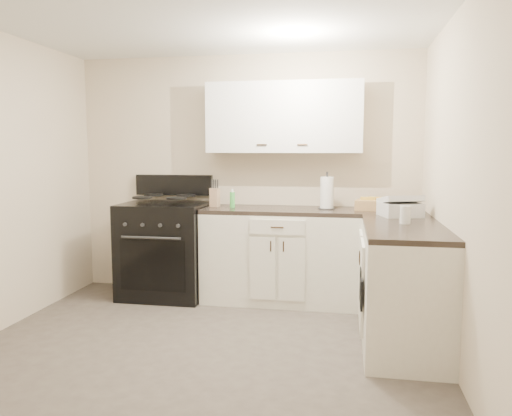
% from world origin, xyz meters
% --- Properties ---
extents(floor, '(3.60, 3.60, 0.00)m').
position_xyz_m(floor, '(0.00, 0.00, 0.00)').
color(floor, '#473F38').
rests_on(floor, ground).
extents(ceiling, '(3.60, 3.60, 0.00)m').
position_xyz_m(ceiling, '(0.00, 0.00, 2.50)').
color(ceiling, white).
rests_on(ceiling, wall_back).
extents(wall_back, '(3.60, 0.00, 3.60)m').
position_xyz_m(wall_back, '(0.00, 1.80, 1.25)').
color(wall_back, beige).
rests_on(wall_back, ground).
extents(wall_right, '(0.00, 3.60, 3.60)m').
position_xyz_m(wall_right, '(1.80, 0.00, 1.25)').
color(wall_right, beige).
rests_on(wall_right, ground).
extents(wall_front, '(3.60, 0.00, 3.60)m').
position_xyz_m(wall_front, '(0.00, -1.80, 1.25)').
color(wall_front, beige).
rests_on(wall_front, ground).
extents(base_cabinets_back, '(1.55, 0.60, 0.90)m').
position_xyz_m(base_cabinets_back, '(0.43, 1.50, 0.45)').
color(base_cabinets_back, white).
rests_on(base_cabinets_back, floor).
extents(base_cabinets_right, '(0.60, 1.90, 0.90)m').
position_xyz_m(base_cabinets_right, '(1.50, 0.85, 0.45)').
color(base_cabinets_right, white).
rests_on(base_cabinets_right, floor).
extents(countertop_back, '(1.55, 0.60, 0.04)m').
position_xyz_m(countertop_back, '(0.43, 1.50, 0.92)').
color(countertop_back, black).
rests_on(countertop_back, base_cabinets_back).
extents(countertop_right, '(0.60, 1.90, 0.04)m').
position_xyz_m(countertop_right, '(1.50, 0.85, 0.92)').
color(countertop_right, black).
rests_on(countertop_right, base_cabinets_right).
extents(upper_cabinets, '(1.55, 0.30, 0.70)m').
position_xyz_m(upper_cabinets, '(0.43, 1.65, 1.84)').
color(upper_cabinets, white).
rests_on(upper_cabinets, wall_back).
extents(stove, '(0.85, 0.73, 1.03)m').
position_xyz_m(stove, '(-0.79, 1.48, 0.46)').
color(stove, black).
rests_on(stove, floor).
extents(knife_block, '(0.10, 0.09, 0.19)m').
position_xyz_m(knife_block, '(-0.27, 1.54, 1.03)').
color(knife_block, tan).
rests_on(knife_block, countertop_back).
extents(paper_towel, '(0.16, 0.16, 0.32)m').
position_xyz_m(paper_towel, '(0.87, 1.54, 1.10)').
color(paper_towel, white).
rests_on(paper_towel, countertop_back).
extents(soap_bottle, '(0.06, 0.06, 0.16)m').
position_xyz_m(soap_bottle, '(-0.08, 1.49, 1.02)').
color(soap_bottle, green).
rests_on(soap_bottle, countertop_back).
extents(wicker_basket, '(0.33, 0.25, 0.10)m').
position_xyz_m(wicker_basket, '(1.30, 1.51, 0.99)').
color(wicker_basket, '#AD7C52').
rests_on(wicker_basket, countertop_right).
extents(countertop_grill, '(0.40, 0.38, 0.12)m').
position_xyz_m(countertop_grill, '(1.52, 1.11, 1.00)').
color(countertop_grill, silver).
rests_on(countertop_grill, countertop_right).
extents(glass_jar, '(0.11, 0.11, 0.14)m').
position_xyz_m(glass_jar, '(1.51, 0.66, 1.01)').
color(glass_jar, silver).
rests_on(glass_jar, countertop_right).
extents(oven_mitt_near, '(0.02, 0.13, 0.22)m').
position_xyz_m(oven_mitt_near, '(1.18, 0.27, 0.46)').
color(oven_mitt_near, black).
rests_on(oven_mitt_near, base_cabinets_right).
extents(oven_mitt_far, '(0.02, 0.14, 0.24)m').
position_xyz_m(oven_mitt_far, '(1.18, 0.41, 0.50)').
color(oven_mitt_far, black).
rests_on(oven_mitt_far, base_cabinets_right).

